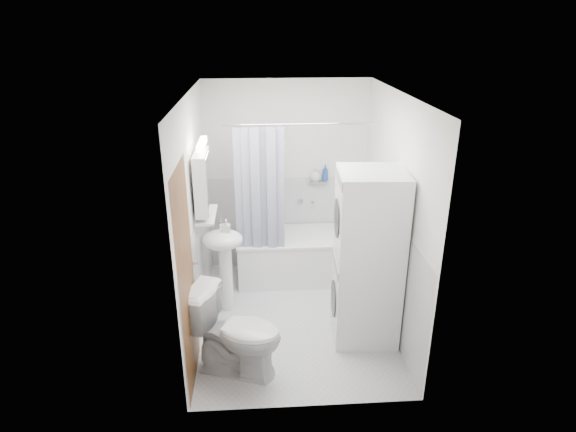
{
  "coord_description": "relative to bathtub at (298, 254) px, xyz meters",
  "views": [
    {
      "loc": [
        -0.37,
        -4.43,
        3.02
      ],
      "look_at": [
        -0.06,
        0.15,
        1.15
      ],
      "focal_mm": 30.0,
      "sensor_mm": 36.0,
      "label": 1
    }
  ],
  "objects": [
    {
      "name": "shampoo_b",
      "position": [
        0.35,
        0.32,
        0.88
      ],
      "size": [
        0.08,
        0.21,
        0.08
      ],
      "primitive_type": "imported",
      "color": "navy",
      "rests_on": "shower_caddy"
    },
    {
      "name": "sink",
      "position": [
        -0.87,
        -0.67,
        0.39
      ],
      "size": [
        0.44,
        0.37,
        1.04
      ],
      "color": "white",
      "rests_on": "ground"
    },
    {
      "name": "washer_dryer",
      "position": [
        0.56,
        -1.24,
        0.56
      ],
      "size": [
        0.66,
        0.65,
        1.75
      ],
      "rotation": [
        0.0,
        0.0,
        -0.06
      ],
      "color": "white",
      "rests_on": "ground"
    },
    {
      "name": "shower_curtain",
      "position": [
        -0.47,
        -0.3,
        0.93
      ],
      "size": [
        0.55,
        0.02,
        1.45
      ],
      "color": "#151D4B",
      "rests_on": "curtain_rod"
    },
    {
      "name": "shelf_bottle",
      "position": [
        -1.01,
        -0.97,
        0.93
      ],
      "size": [
        0.07,
        0.18,
        0.07
      ],
      "primitive_type": "imported",
      "color": "gray",
      "rests_on": "shelf"
    },
    {
      "name": "door",
      "position": [
        -1.07,
        -1.47,
        0.68
      ],
      "size": [
        0.05,
        2.0,
        2.0
      ],
      "color": "brown",
      "rests_on": "ground"
    },
    {
      "name": "curtain_rod",
      "position": [
        0.0,
        -0.3,
        1.68
      ],
      "size": [
        1.68,
        0.02,
        0.02
      ],
      "primitive_type": "cylinder",
      "rotation": [
        0.0,
        1.57,
        0.0
      ],
      "color": "silver",
      "rests_on": "room_walls"
    },
    {
      "name": "towel",
      "position": [
        -1.06,
        -0.17,
        1.02
      ],
      "size": [
        0.07,
        0.31,
        0.75
      ],
      "color": "maroon",
      "rests_on": "room_walls"
    },
    {
      "name": "soap_pump",
      "position": [
        -0.83,
        -0.67,
        0.63
      ],
      "size": [
        0.08,
        0.17,
        0.08
      ],
      "primitive_type": "imported",
      "color": "gray",
      "rests_on": "sink"
    },
    {
      "name": "shelf_cup",
      "position": [
        -1.01,
        -0.7,
        0.95
      ],
      "size": [
        0.1,
        0.09,
        0.1
      ],
      "primitive_type": "imported",
      "color": "gray",
      "rests_on": "shelf"
    },
    {
      "name": "tub_spout",
      "position": [
        0.2,
        0.33,
        0.58
      ],
      "size": [
        0.04,
        0.12,
        0.04
      ],
      "primitive_type": "cylinder",
      "rotation": [
        1.57,
        0.0,
        0.0
      ],
      "color": "silver",
      "rests_on": "room_walls"
    },
    {
      "name": "shampoo_a",
      "position": [
        0.23,
        0.32,
        0.91
      ],
      "size": [
        0.13,
        0.17,
        0.13
      ],
      "primitive_type": "imported",
      "color": "gray",
      "rests_on": "shower_caddy"
    },
    {
      "name": "shower_caddy",
      "position": [
        0.25,
        0.32,
        0.83
      ],
      "size": [
        0.22,
        0.06,
        0.02
      ],
      "primitive_type": "cube",
      "color": "silver",
      "rests_on": "room_walls"
    },
    {
      "name": "wainscot",
      "position": [
        -0.12,
        -0.63,
        0.28
      ],
      "size": [
        1.98,
        2.58,
        2.58
      ],
      "color": "white",
      "rests_on": "ground"
    },
    {
      "name": "shelf",
      "position": [
        -1.01,
        -0.82,
        0.88
      ],
      "size": [
        0.18,
        0.54,
        0.02
      ],
      "primitive_type": "cube",
      "color": "silver",
      "rests_on": "room_walls"
    },
    {
      "name": "bathtub",
      "position": [
        0.0,
        0.0,
        0.0
      ],
      "size": [
        1.5,
        0.71,
        0.57
      ],
      "color": "white",
      "rests_on": "ground"
    },
    {
      "name": "medicine_cabinet",
      "position": [
        -1.02,
        -0.82,
        1.25
      ],
      "size": [
        0.13,
        0.5,
        0.71
      ],
      "color": "white",
      "rests_on": "room_walls"
    },
    {
      "name": "room_walls",
      "position": [
        -0.12,
        -0.92,
        1.17
      ],
      "size": [
        2.6,
        2.6,
        2.6
      ],
      "color": "white",
      "rests_on": "ground"
    },
    {
      "name": "floor",
      "position": [
        -0.12,
        -0.92,
        -0.32
      ],
      "size": [
        2.6,
        2.6,
        0.0
      ],
      "primitive_type": "plane",
      "color": "silver",
      "rests_on": "ground"
    },
    {
      "name": "toilet",
      "position": [
        -0.71,
        -1.72,
        0.09
      ],
      "size": [
        0.95,
        0.72,
        0.82
      ],
      "primitive_type": "imported",
      "rotation": [
        0.0,
        0.0,
        1.23
      ],
      "color": "white",
      "rests_on": "ground"
    }
  ]
}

